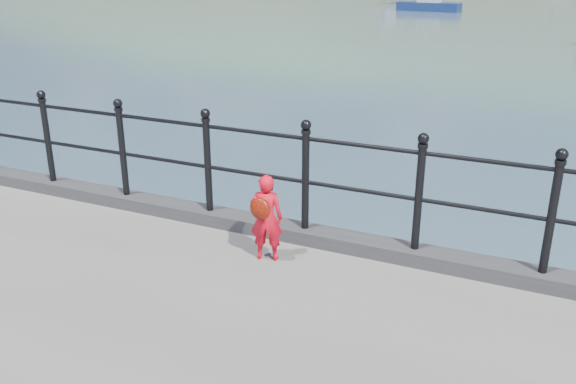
% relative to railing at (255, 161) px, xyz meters
% --- Properties ---
extents(ground, '(600.00, 600.00, 0.00)m').
position_rel_railing_xyz_m(ground, '(-0.00, 0.15, -1.82)').
color(ground, '#2D4251').
rests_on(ground, ground).
extents(kerb, '(60.00, 0.30, 0.15)m').
position_rel_railing_xyz_m(kerb, '(-0.00, -0.00, -0.75)').
color(kerb, '#28282B').
rests_on(kerb, quay).
extents(railing, '(18.11, 0.11, 1.20)m').
position_rel_railing_xyz_m(railing, '(0.00, 0.00, 0.00)').
color(railing, black).
rests_on(railing, kerb).
extents(child, '(0.38, 0.34, 0.91)m').
position_rel_railing_xyz_m(child, '(0.42, -0.57, -0.36)').
color(child, red).
rests_on(child, quay).
extents(sailboat_port, '(5.15, 2.03, 7.45)m').
position_rel_railing_xyz_m(sailboat_port, '(-8.31, 46.33, -1.48)').
color(sailboat_port, navy).
rests_on(sailboat_port, ground).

